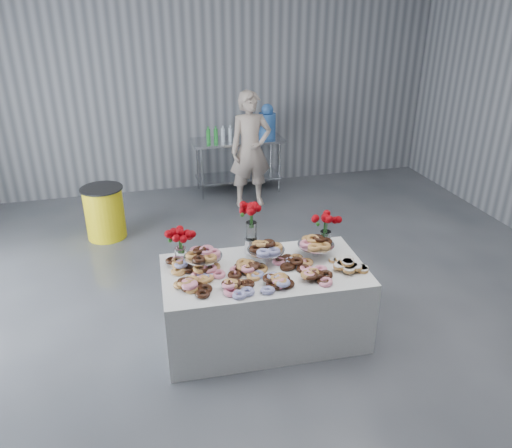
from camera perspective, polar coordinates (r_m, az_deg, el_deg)
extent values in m
plane|color=#383A40|center=(5.00, 2.79, -13.42)|extent=(9.00, 9.00, 0.00)
cube|color=gray|center=(8.38, -6.44, 17.35)|extent=(8.00, 0.04, 4.00)
cube|color=white|center=(4.88, 0.92, -9.00)|extent=(1.94, 1.08, 0.75)
cube|color=silver|center=(8.31, -2.10, 9.53)|extent=(1.50, 0.60, 0.04)
cube|color=silver|center=(8.50, -2.03, 5.44)|extent=(1.40, 0.55, 0.03)
cylinder|color=silver|center=(8.10, -6.17, 5.64)|extent=(0.04, 0.04, 0.86)
cylinder|color=silver|center=(8.37, 2.70, 6.41)|extent=(0.04, 0.04, 0.86)
cylinder|color=silver|center=(8.57, -6.69, 6.71)|extent=(0.04, 0.04, 0.86)
cylinder|color=silver|center=(8.83, 1.74, 7.42)|extent=(0.04, 0.04, 0.86)
cylinder|color=silver|center=(4.70, -6.02, -4.35)|extent=(0.06, 0.06, 0.12)
cylinder|color=silver|center=(4.67, -6.06, -3.65)|extent=(0.36, 0.36, 0.01)
cylinder|color=silver|center=(4.79, 1.13, -3.63)|extent=(0.06, 0.06, 0.12)
cylinder|color=silver|center=(4.76, 1.14, -2.94)|extent=(0.36, 0.36, 0.01)
cylinder|color=silver|center=(4.91, 6.83, -3.01)|extent=(0.06, 0.06, 0.12)
cylinder|color=silver|center=(4.88, 6.86, -2.34)|extent=(0.36, 0.36, 0.01)
cylinder|color=white|center=(4.76, -8.57, -3.68)|extent=(0.11, 0.11, 0.18)
cylinder|color=#1E5919|center=(4.70, -8.67, -2.29)|extent=(0.04, 0.04, 0.18)
cylinder|color=white|center=(5.07, 7.92, -1.76)|extent=(0.11, 0.11, 0.18)
cylinder|color=#1E5919|center=(5.02, 8.00, -0.43)|extent=(0.04, 0.04, 0.18)
cylinder|color=silver|center=(4.93, -0.53, -2.50)|extent=(0.14, 0.14, 0.15)
cylinder|color=white|center=(4.86, -0.54, -0.78)|extent=(0.11, 0.11, 0.18)
cylinder|color=#1E5919|center=(4.80, -0.54, 0.62)|extent=(0.04, 0.04, 0.18)
cylinder|color=#3D79D1|center=(8.38, 1.28, 11.21)|extent=(0.28, 0.28, 0.40)
sphere|color=#3D79D1|center=(8.32, 1.30, 12.93)|extent=(0.20, 0.20, 0.20)
imported|color=#CC8C93|center=(7.74, -0.63, 8.47)|extent=(0.66, 0.45, 1.79)
cylinder|color=yellow|center=(7.12, -16.91, 1.18)|extent=(0.52, 0.52, 0.71)
cylinder|color=black|center=(6.99, -17.28, 3.90)|extent=(0.57, 0.57, 0.02)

